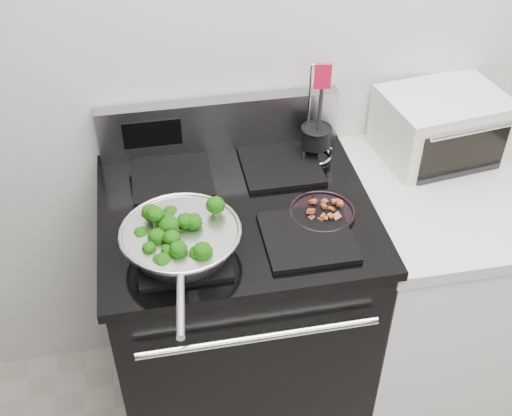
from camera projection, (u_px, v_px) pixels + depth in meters
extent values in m
cube|color=silver|center=(314.00, 20.00, 1.90)|extent=(4.00, 0.02, 2.70)
cube|color=black|center=(239.00, 319.00, 2.17)|extent=(0.76, 0.66, 0.92)
cube|color=black|center=(236.00, 211.00, 1.86)|extent=(0.79, 0.69, 0.03)
cube|color=#99999E|center=(220.00, 125.00, 2.03)|extent=(0.76, 0.05, 0.18)
cube|color=black|center=(183.00, 253.00, 1.70)|extent=(0.24, 0.24, 0.01)
cube|color=black|center=(307.00, 237.00, 1.74)|extent=(0.24, 0.24, 0.01)
cube|color=black|center=(172.00, 177.00, 1.95)|extent=(0.24, 0.24, 0.01)
cube|color=black|center=(281.00, 165.00, 2.00)|extent=(0.24, 0.24, 0.01)
cube|color=white|center=(429.00, 295.00, 2.28)|extent=(0.60, 0.66, 0.88)
cube|color=beige|center=(454.00, 193.00, 1.98)|extent=(0.62, 0.68, 0.04)
torus|color=silver|center=(180.00, 231.00, 1.66)|extent=(0.32, 0.32, 0.01)
cylinder|color=silver|center=(181.00, 305.00, 1.47)|extent=(0.04, 0.19, 0.02)
cylinder|color=black|center=(322.00, 213.00, 1.83)|extent=(0.19, 0.19, 0.01)
cylinder|color=black|center=(316.00, 137.00, 2.00)|extent=(0.09, 0.09, 0.06)
cylinder|color=black|center=(318.00, 115.00, 1.95)|extent=(0.01, 0.01, 0.20)
cube|color=red|center=(321.00, 74.00, 1.86)|extent=(0.05, 0.02, 0.08)
cube|color=silver|center=(440.00, 125.00, 2.05)|extent=(0.40, 0.32, 0.21)
cube|color=black|center=(459.00, 153.00, 1.95)|extent=(0.29, 0.05, 0.15)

